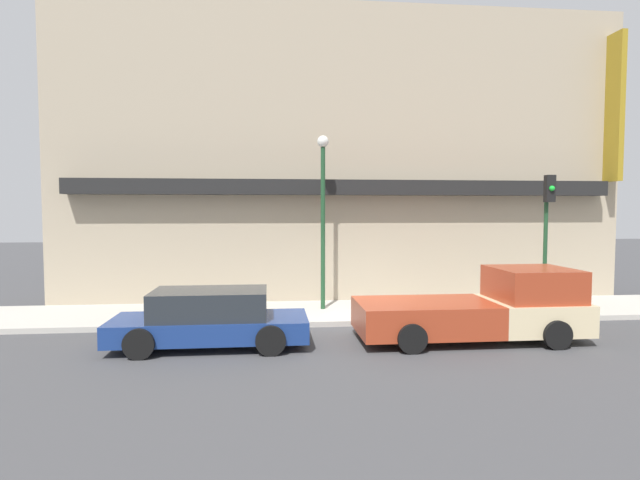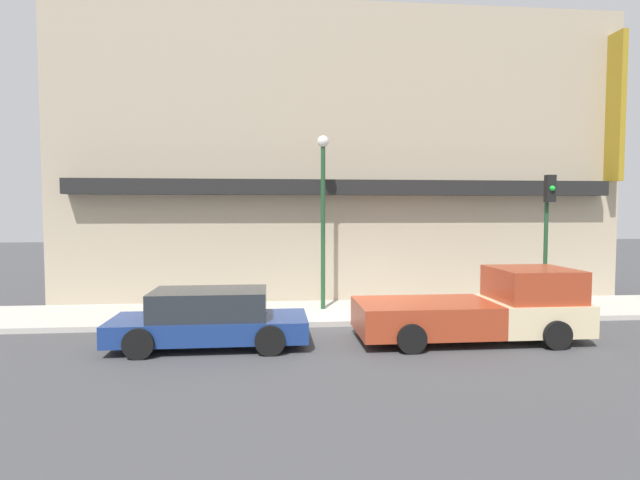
# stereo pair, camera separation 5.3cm
# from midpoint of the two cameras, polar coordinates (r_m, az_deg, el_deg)

# --- Properties ---
(ground_plane) EXTENTS (80.00, 80.00, 0.00)m
(ground_plane) POSITION_cam_midpoint_polar(r_m,az_deg,el_deg) (14.21, 4.87, -9.79)
(ground_plane) COLOR #424244
(sidewalk) EXTENTS (36.00, 3.29, 0.15)m
(sidewalk) POSITION_cam_midpoint_polar(r_m,az_deg,el_deg) (15.78, 3.76, -8.18)
(sidewalk) COLOR #B7B2A8
(sidewalk) RESTS_ON ground
(building) EXTENTS (19.80, 3.80, 10.26)m
(building) POSITION_cam_midpoint_polar(r_m,az_deg,el_deg) (18.65, 2.26, 9.18)
(building) COLOR tan
(building) RESTS_ON ground
(pickup_truck) EXTENTS (5.58, 2.30, 1.79)m
(pickup_truck) POSITION_cam_midpoint_polar(r_m,az_deg,el_deg) (13.25, 18.06, -7.46)
(pickup_truck) COLOR beige
(pickup_truck) RESTS_ON ground
(parked_car) EXTENTS (4.59, 1.97, 1.36)m
(parked_car) POSITION_cam_midpoint_polar(r_m,az_deg,el_deg) (12.26, -12.56, -8.78)
(parked_car) COLOR navy
(parked_car) RESTS_ON ground
(fire_hydrant) EXTENTS (0.19, 0.19, 0.60)m
(fire_hydrant) POSITION_cam_midpoint_polar(r_m,az_deg,el_deg) (15.21, 10.94, -7.24)
(fire_hydrant) COLOR #196633
(fire_hydrant) RESTS_ON sidewalk
(street_lamp) EXTENTS (0.36, 0.36, 5.40)m
(street_lamp) POSITION_cam_midpoint_polar(r_m,az_deg,el_deg) (15.54, 0.24, 4.49)
(street_lamp) COLOR #1E4728
(street_lamp) RESTS_ON sidewalk
(traffic_light) EXTENTS (0.28, 0.42, 4.14)m
(traffic_light) POSITION_cam_midpoint_polar(r_m,az_deg,el_deg) (16.38, 24.46, 2.15)
(traffic_light) COLOR #1E4728
(traffic_light) RESTS_ON sidewalk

